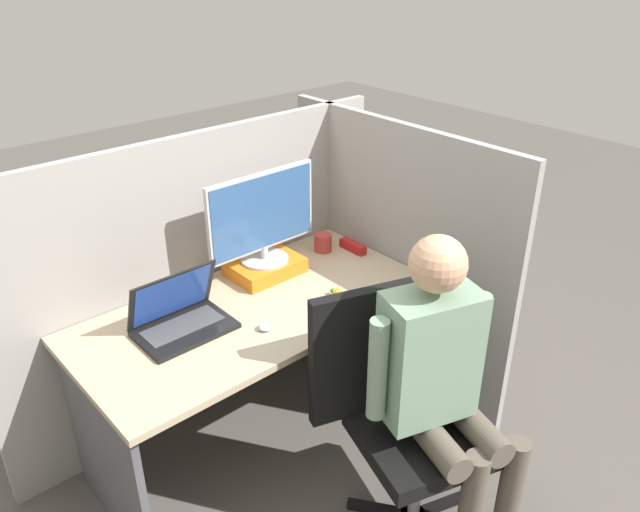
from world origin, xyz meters
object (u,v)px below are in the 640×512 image
monitor (262,217)px  stapler (353,246)px  person (443,378)px  paper_box (265,266)px  carrot_toy (343,296)px  coffee_mug (323,242)px  office_chair (397,412)px  laptop (181,319)px

monitor → stapler: bearing=-13.1°
stapler → person: bearing=-116.4°
paper_box → carrot_toy: (0.10, -0.42, -0.01)m
person → coffee_mug: 1.11m
monitor → office_chair: (-0.05, -0.90, -0.51)m
paper_box → coffee_mug: size_ratio=3.66×
paper_box → office_chair: bearing=-93.3°
monitor → coffee_mug: 0.44m
paper_box → laptop: bearing=-164.2°
monitor → stapler: monitor is taller
laptop → stapler: size_ratio=2.41×
monitor → coffee_mug: monitor is taller
office_chair → stapler: bearing=56.5°
stapler → carrot_toy: 0.49m
stapler → coffee_mug: (-0.11, 0.10, 0.02)m
stapler → office_chair: office_chair is taller
stapler → office_chair: bearing=-123.5°
monitor → coffee_mug: size_ratio=6.41×
person → coffee_mug: person is taller
monitor → stapler: 0.55m
carrot_toy → office_chair: 0.56m
paper_box → office_chair: (-0.05, -0.90, -0.26)m
carrot_toy → office_chair: size_ratio=0.12×
office_chair → carrot_toy: bearing=72.0°
paper_box → monitor: bearing=90.0°
office_chair → coffee_mug: office_chair is taller
laptop → coffee_mug: bearing=9.3°
monitor → person: bearing=-90.0°
office_chair → person: size_ratio=0.79×
paper_box → stapler: size_ratio=2.10×
office_chair → paper_box: bearing=86.7°
monitor → stapler: size_ratio=3.67×
laptop → carrot_toy: 0.70m
monitor → person: 1.10m
coffee_mug → office_chair: bearing=-114.8°
person → coffee_mug: bearing=71.1°
monitor → carrot_toy: size_ratio=4.65×
person → stapler: bearing=63.6°
stapler → person: (-0.47, -0.95, -0.02)m
monitor → office_chair: bearing=-93.2°
laptop → office_chair: size_ratio=0.36×
stapler → office_chair: (-0.52, -0.79, -0.25)m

